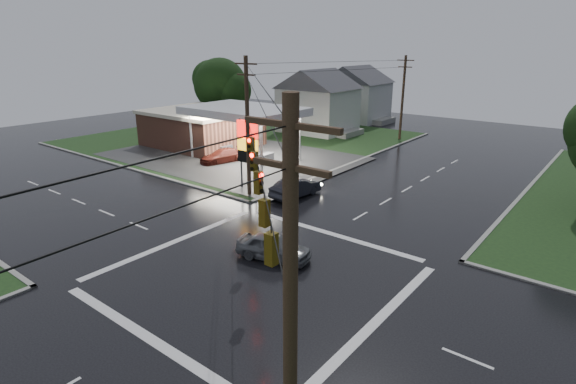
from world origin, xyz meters
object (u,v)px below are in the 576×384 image
Objects in this scene: utility_pole_nw at (248,126)px; car_pump at (223,156)px; tree_nw_behind at (221,85)px; car_crossing at (274,247)px; house_near at (318,100)px; utility_pole_n at (403,97)px; pylon_sign at (248,144)px; car_north at (296,188)px; utility_pole_se at (290,340)px; house_far at (356,93)px; gas_station at (207,126)px.

car_pump is (-9.49, 6.15, -5.01)m from utility_pole_nw.
tree_nw_behind is 2.28× the size of car_crossing.
house_near is at bearing 17.48° from car_crossing.
car_pump is at bearing -44.02° from tree_nw_behind.
pylon_sign is at bearing -92.08° from utility_pole_n.
tree_nw_behind is at bearing -28.40° from car_north.
pylon_sign is 27.56m from house_near.
car_north is at bearing -1.37° from car_pump.
pylon_sign is 0.57× the size of utility_pole_n.
utility_pole_se reaches higher than house_near.
tree_nw_behind reaches higher than car_crossing.
house_far is (-31.45, 57.50, -1.32)m from utility_pole_se.
tree_nw_behind is (-24.34, 20.49, 0.46)m from utility_pole_nw.
utility_pole_nw reaches higher than house_far.
gas_station is 28.61m from house_far.
utility_pole_se reaches higher than car_crossing.
pylon_sign is 0.55× the size of utility_pole_se.
tree_nw_behind is at bearing -155.02° from house_near.
tree_nw_behind reaches higher than pylon_sign.
car_north is (3.20, -26.46, -4.70)m from utility_pole_n.
utility_pole_n is 27.07m from car_north.
pylon_sign is at bearing -39.87° from tree_nw_behind.
utility_pole_nw is (16.18, -10.20, 3.17)m from gas_station.
utility_pole_nw is 2.25× the size of car_pump.
utility_pole_nw is at bearing -45.00° from pylon_sign.
pylon_sign is at bearing -73.02° from house_far.
utility_pole_n is at bearing 18.21° from tree_nw_behind.
utility_pole_se is at bearing -151.94° from car_crossing.
car_north is (14.65, -24.46, -3.64)m from house_near.
gas_station reaches higher than car_north.
utility_pole_n is 25.63m from tree_nw_behind.
house_far is at bearing 56.56° from tree_nw_behind.
utility_pole_nw is at bearing -40.10° from tree_nw_behind.
utility_pole_n is (-19.00, 47.50, -0.25)m from utility_pole_se.
pylon_sign is at bearing -67.72° from house_near.
utility_pole_se is at bearing -56.21° from house_near.
tree_nw_behind is at bearing 140.13° from pylon_sign.
tree_nw_behind is at bearing 128.42° from gas_station.
gas_station is at bearing 147.77° from utility_pole_nw.
house_near is at bearing 123.79° from utility_pole_se.
gas_station reaches higher than car_pump.
utility_pole_nw is (1.00, -1.00, 1.71)m from pylon_sign.
pylon_sign is 27.56m from utility_pole_n.
house_near is (-11.45, 26.50, -1.32)m from utility_pole_nw.
utility_pole_n is (0.00, 28.50, -0.25)m from utility_pole_nw.
utility_pole_nw is at bearing -72.08° from house_far.
car_pump is at bearing 147.08° from utility_pole_nw.
utility_pole_nw reaches higher than tree_nw_behind.
utility_pole_nw is 1.00× the size of house_near.
house_near reaches higher than car_crossing.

